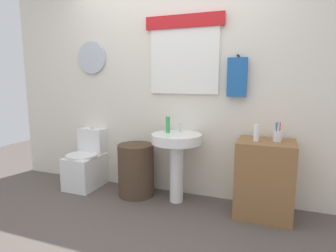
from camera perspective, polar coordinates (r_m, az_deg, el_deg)
The scene contains 10 objects.
ground_plane at distance 2.61m, azimuth -8.51°, elevation -21.48°, with size 8.00×8.00×0.00m, color #564C47.
back_wall at distance 3.29m, azimuth 0.89°, elevation 8.88°, with size 4.40×0.18×2.60m.
toilet at distance 3.72m, azimuth -16.16°, elevation -7.46°, with size 0.38×0.51×0.74m.
laundry_hamper at distance 3.32m, azimuth -6.52°, elevation -8.85°, with size 0.41×0.41×0.60m, color #4C3828.
pedestal_sink at distance 3.05m, azimuth 1.75°, elevation -4.92°, with size 0.54×0.54×0.76m.
faucet at distance 3.11m, azimuth 2.50°, elevation -0.33°, with size 0.03×0.03×0.10m, color silver.
wooden_cabinet at distance 2.95m, azimuth 18.98°, elevation -10.08°, with size 0.54×0.44×0.76m, color olive.
soap_bottle at distance 3.08m, azimuth -0.03°, elevation 0.29°, with size 0.05×0.05×0.18m, color green.
lotion_bottle at distance 2.80m, azimuth 17.53°, elevation -1.32°, with size 0.05×0.05×0.16m, color white.
toothbrush_cup at distance 2.86m, azimuth 21.33°, elevation -1.88°, with size 0.08×0.08×0.19m.
Camera 1 is at (1.13, -1.94, 1.33)m, focal length 30.01 mm.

